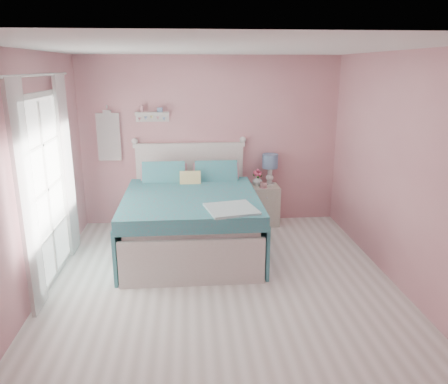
{
  "coord_description": "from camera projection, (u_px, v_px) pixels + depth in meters",
  "views": [
    {
      "loc": [
        -0.35,
        -4.52,
        2.42
      ],
      "look_at": [
        0.12,
        1.2,
        0.78
      ],
      "focal_mm": 35.0,
      "sensor_mm": 36.0,
      "label": 1
    }
  ],
  "objects": [
    {
      "name": "room_shell",
      "position": [
        222.0,
        150.0,
        4.58
      ],
      "size": [
        4.5,
        4.5,
        4.5
      ],
      "color": "#C07A83",
      "rests_on": "floor"
    },
    {
      "name": "curtain_near",
      "position": [
        27.0,
        200.0,
        4.21
      ],
      "size": [
        0.04,
        0.4,
        2.32
      ],
      "primitive_type": "cube",
      "color": "white",
      "rests_on": "floor"
    },
    {
      "name": "hanging_dress",
      "position": [
        109.0,
        137.0,
        6.6
      ],
      "size": [
        0.34,
        0.03,
        0.72
      ],
      "primitive_type": "cube",
      "color": "white",
      "rests_on": "room_shell"
    },
    {
      "name": "teacup",
      "position": [
        263.0,
        185.0,
        6.73
      ],
      "size": [
        0.14,
        0.14,
        0.09
      ],
      "primitive_type": "imported",
      "rotation": [
        0.0,
        0.0,
        -0.33
      ],
      "color": "#CA878A",
      "rests_on": "nightstand"
    },
    {
      "name": "floor",
      "position": [
        222.0,
        285.0,
        5.02
      ],
      "size": [
        4.5,
        4.5,
        0.0
      ],
      "primitive_type": "plane",
      "color": "beige",
      "rests_on": "ground"
    },
    {
      "name": "nightstand",
      "position": [
        264.0,
        205.0,
        6.93
      ],
      "size": [
        0.43,
        0.43,
        0.62
      ],
      "color": "beige",
      "rests_on": "floor"
    },
    {
      "name": "wall_shelf",
      "position": [
        152.0,
        114.0,
        6.57
      ],
      "size": [
        0.5,
        0.15,
        0.25
      ],
      "color": "silver",
      "rests_on": "room_shell"
    },
    {
      "name": "vase",
      "position": [
        258.0,
        180.0,
        6.84
      ],
      "size": [
        0.16,
        0.16,
        0.17
      ],
      "primitive_type": "imported",
      "rotation": [
        0.0,
        0.0,
        -0.01
      ],
      "color": "silver",
      "rests_on": "nightstand"
    },
    {
      "name": "table_lamp",
      "position": [
        270.0,
        163.0,
        6.85
      ],
      "size": [
        0.24,
        0.24,
        0.49
      ],
      "color": "white",
      "rests_on": "nightstand"
    },
    {
      "name": "curtain_far",
      "position": [
        67.0,
        167.0,
        5.64
      ],
      "size": [
        0.04,
        0.4,
        2.32
      ],
      "primitive_type": "cube",
      "color": "white",
      "rests_on": "floor"
    },
    {
      "name": "roses",
      "position": [
        258.0,
        173.0,
        6.8
      ],
      "size": [
        0.14,
        0.11,
        0.12
      ],
      "color": "#DA4A6E",
      "rests_on": "vase"
    },
    {
      "name": "bed",
      "position": [
        191.0,
        219.0,
        5.97
      ],
      "size": [
        1.75,
        2.23,
        1.29
      ],
      "rotation": [
        0.0,
        0.0,
        0.0
      ],
      "color": "silver",
      "rests_on": "floor"
    },
    {
      "name": "french_door",
      "position": [
        46.0,
        190.0,
        4.95
      ],
      "size": [
        0.04,
        1.32,
        2.16
      ],
      "color": "silver",
      "rests_on": "floor"
    }
  ]
}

